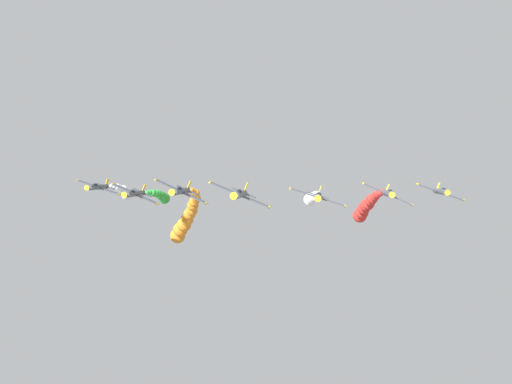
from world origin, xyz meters
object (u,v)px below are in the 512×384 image
Objects in this scene: airplane_right_inner at (181,191)px; airplane_right_outer at (135,194)px; airplane_left_outer at (388,193)px; airplane_high_slot at (98,187)px; airplane_trailing at (441,191)px; airplane_left_inner at (318,197)px; airplane_lead at (240,194)px.

airplane_right_inner is 15.46m from airplane_right_outer.
airplane_left_outer is 58.03m from airplane_high_slot.
airplane_left_outer is at bearing 44.35° from airplane_trailing.
airplane_right_outer is at bearing 11.52° from airplane_trailing.
airplane_right_outer is 1.00× the size of airplane_trailing.
airplane_left_inner is at bearing 39.34° from airplane_left_outer.
airplane_lead is at bearing 42.16° from airplane_left_outer.
airplane_right_inner reaches higher than airplane_left_outer.
airplane_trailing is at bearing -138.14° from airplane_left_inner.
airplane_lead is 47.62m from airplane_trailing.
airplane_left_outer is at bearing -179.39° from airplane_right_outer.
airplane_trailing reaches higher than airplane_left_inner.
airplane_lead reaches higher than airplane_left_inner.
airplane_high_slot is at bearing -42.10° from airplane_right_outer.
airplane_right_outer reaches higher than airplane_trailing.
airplane_left_inner is 31.89m from airplane_trailing.
airplane_high_slot reaches higher than airplane_left_outer.
airplane_right_outer is 58.60m from airplane_trailing.
airplane_trailing is (-34.88, -32.42, -0.56)m from airplane_lead.
airplane_left_inner is 49.08m from airplane_high_slot.
airplane_left_outer is at bearing -140.66° from airplane_left_inner.
airplane_high_slot is (22.61, -20.65, 0.08)m from airplane_right_inner.
airplane_right_inner is (22.32, 0.90, 0.87)m from airplane_left_inner.
airplane_left_outer is at bearing -137.84° from airplane_lead.
airplane_lead is 15.76m from airplane_left_inner.
airplane_lead is at bearing 45.02° from airplane_left_inner.
airplane_left_inner is 35.00m from airplane_right_outer.
airplane_right_inner is 1.00× the size of airplane_left_outer.
airplane_trailing is at bearing -168.48° from airplane_right_outer.
airplane_right_inner is 1.00× the size of airplane_high_slot.
airplane_left_outer is at bearing -162.42° from airplane_right_inner.
airplane_trailing is (-46.07, -22.18, -0.64)m from airplane_right_inner.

